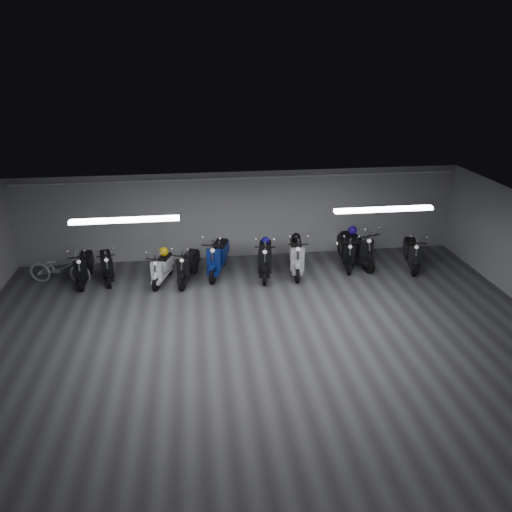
{
  "coord_description": "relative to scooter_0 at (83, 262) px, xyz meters",
  "views": [
    {
      "loc": [
        -1.4,
        -9.34,
        6.21
      ],
      "look_at": [
        0.14,
        2.5,
        1.05
      ],
      "focal_mm": 33.49,
      "sensor_mm": 36.0,
      "label": 1
    }
  ],
  "objects": [
    {
      "name": "scooter_0",
      "position": [
        0.0,
        0.0,
        0.0
      ],
      "size": [
        0.57,
        1.7,
        1.26
      ],
      "primitive_type": null,
      "rotation": [
        0.0,
        0.0,
        0.0
      ],
      "color": "black",
      "rests_on": "floor"
    },
    {
      "name": "scooter_6",
      "position": [
        6.18,
        -0.13,
        0.1
      ],
      "size": [
        0.92,
        2.04,
        1.47
      ],
      "primitive_type": null,
      "rotation": [
        0.0,
        0.0,
        -0.14
      ],
      "color": "silver",
      "rests_on": "floor"
    },
    {
      "name": "scooter_7",
      "position": [
        7.82,
        0.09,
        0.0
      ],
      "size": [
        0.82,
        1.77,
        1.27
      ],
      "primitive_type": null,
      "rotation": [
        0.0,
        0.0,
        -0.15
      ],
      "color": "black",
      "rests_on": "floor"
    },
    {
      "name": "back_wall",
      "position": [
        4.7,
        1.37,
        0.77
      ],
      "size": [
        14.0,
        0.01,
        2.8
      ],
      "primitive_type": "cube",
      "color": "#98989B",
      "rests_on": "ground"
    },
    {
      "name": "scooter_5",
      "position": [
        5.23,
        -0.19,
        0.09
      ],
      "size": [
        0.96,
        2.02,
        1.44
      ],
      "primitive_type": null,
      "rotation": [
        0.0,
        0.0,
        -0.16
      ],
      "color": "black",
      "rests_on": "floor"
    },
    {
      "name": "scooter_3",
      "position": [
        2.97,
        -0.32,
        0.01
      ],
      "size": [
        1.08,
        1.82,
        1.28
      ],
      "primitive_type": null,
      "rotation": [
        0.0,
        0.0,
        -0.32
      ],
      "color": "black",
      "rests_on": "floor"
    },
    {
      "name": "scooter_2",
      "position": [
        2.22,
        -0.29,
        -0.04
      ],
      "size": [
        1.0,
        1.67,
        1.18
      ],
      "primitive_type": null,
      "rotation": [
        0.0,
        0.0,
        -0.32
      ],
      "color": "white",
      "rests_on": "floor"
    },
    {
      "name": "bicycle",
      "position": [
        -0.7,
        0.06,
        -0.05
      ],
      "size": [
        1.89,
        1.0,
        1.16
      ],
      "primitive_type": "imported",
      "rotation": [
        0.0,
        0.0,
        1.36
      ],
      "color": "silver",
      "rests_on": "floor"
    },
    {
      "name": "conduit",
      "position": [
        4.7,
        1.28,
        1.99
      ],
      "size": [
        13.6,
        0.05,
        0.05
      ],
      "primitive_type": "cylinder",
      "rotation": [
        0.0,
        1.57,
        0.0
      ],
      "color": "white",
      "rests_on": "back_wall"
    },
    {
      "name": "scooter_8",
      "position": [
        8.15,
        0.19,
        0.11
      ],
      "size": [
        1.22,
        2.09,
        1.48
      ],
      "primitive_type": null,
      "rotation": [
        0.0,
        0.0,
        0.3
      ],
      "color": "black",
      "rests_on": "floor"
    },
    {
      "name": "fluor_strip_right",
      "position": [
        7.7,
        -2.64,
        2.11
      ],
      "size": [
        2.4,
        0.18,
        0.08
      ],
      "primitive_type": "cube",
      "color": "white",
      "rests_on": "ceiling"
    },
    {
      "name": "ceiling",
      "position": [
        4.7,
        -3.64,
        2.17
      ],
      "size": [
        14.0,
        10.0,
        0.01
      ],
      "primitive_type": "cube",
      "color": "gray",
      "rests_on": "ground"
    },
    {
      "name": "scooter_9",
      "position": [
        9.77,
        -0.25,
        0.02
      ],
      "size": [
        0.99,
        1.83,
        1.3
      ],
      "primitive_type": null,
      "rotation": [
        0.0,
        0.0,
        -0.25
      ],
      "color": "black",
      "rests_on": "floor"
    },
    {
      "name": "fluor_strip_left",
      "position": [
        1.7,
        -2.64,
        2.11
      ],
      "size": [
        2.4,
        0.18,
        0.08
      ],
      "primitive_type": "cube",
      "color": "white",
      "rests_on": "ceiling"
    },
    {
      "name": "helmet_3",
      "position": [
        2.29,
        -0.08,
        0.24
      ],
      "size": [
        0.28,
        0.28,
        0.28
      ],
      "primitive_type": "sphere",
      "color": "gold",
      "rests_on": "scooter_2"
    },
    {
      "name": "scooter_4",
      "position": [
        3.84,
        0.06,
        0.1
      ],
      "size": [
        1.2,
        2.07,
        1.46
      ],
      "primitive_type": null,
      "rotation": [
        0.0,
        0.0,
        -0.3
      ],
      "color": "navy",
      "rests_on": "floor"
    },
    {
      "name": "front_wall",
      "position": [
        4.7,
        -8.64,
        0.77
      ],
      "size": [
        14.0,
        0.01,
        2.8
      ],
      "primitive_type": "cube",
      "color": "#98989B",
      "rests_on": "ground"
    },
    {
      "name": "helmet_2",
      "position": [
        5.27,
        0.07,
        0.38
      ],
      "size": [
        0.23,
        0.23,
        0.23
      ],
      "primitive_type": "sphere",
      "color": "#150C88",
      "rests_on": "scooter_5"
    },
    {
      "name": "scooter_1",
      "position": [
        0.62,
        0.08,
        -0.02
      ],
      "size": [
        0.88,
        1.71,
        1.22
      ],
      "primitive_type": null,
      "rotation": [
        0.0,
        0.0,
        0.21
      ],
      "color": "black",
      "rests_on": "floor"
    },
    {
      "name": "helmet_0",
      "position": [
        8.07,
        0.45,
        0.43
      ],
      "size": [
        0.29,
        0.29,
        0.29
      ],
      "primitive_type": "sphere",
      "color": "#200C84",
      "rests_on": "scooter_8"
    },
    {
      "name": "floor",
      "position": [
        4.7,
        -3.64,
        -0.64
      ],
      "size": [
        14.0,
        10.0,
        0.01
      ],
      "primitive_type": "cube",
      "color": "#3E3E41",
      "rests_on": "ground"
    },
    {
      "name": "helmet_1",
      "position": [
        6.22,
        0.14,
        0.41
      ],
      "size": [
        0.27,
        0.27,
        0.27
      ],
      "primitive_type": "sphere",
      "color": "black",
      "rests_on": "scooter_6"
    }
  ]
}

